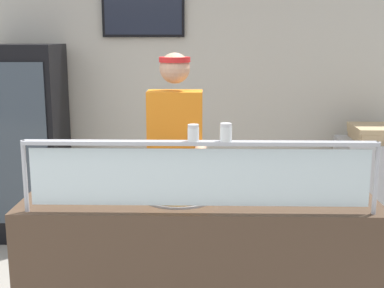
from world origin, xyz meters
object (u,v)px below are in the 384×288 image
Objects in this scene: pizza_server at (187,192)px; pepper_flake_shaker at (226,133)px; pizza_box_stack at (380,133)px; pizza_tray at (179,195)px; worker_figure at (176,161)px; drink_fridge at (25,142)px; parmesan_shaker at (193,134)px.

pizza_server is 2.97× the size of pepper_flake_shaker.
pizza_box_stack is at bearing 53.79° from pepper_flake_shaker.
pizza_box_stack is (1.74, 1.77, 0.04)m from pizza_tray.
drink_fridge is at bearing 142.26° from worker_figure.
drink_fridge reaches higher than pepper_flake_shaker.
pepper_flake_shaker is at bearing -45.52° from pizza_tray.
worker_figure reaches higher than pepper_flake_shaker.
pizza_tray is 0.55m from pepper_flake_shaker.
pepper_flake_shaker is at bearing -71.71° from worker_figure.
pepper_flake_shaker is at bearing -47.09° from pizza_server.
pizza_server is 0.16× the size of worker_figure.
pizza_tray is at bearing -134.49° from pizza_box_stack.
pepper_flake_shaker is 0.05× the size of worker_figure.
pepper_flake_shaker is at bearing -0.00° from parmesan_shaker.
worker_figure is 3.60× the size of pizza_box_stack.
worker_figure reaches higher than parmesan_shaker.
worker_figure is 0.98× the size of drink_fridge.
pizza_tray is 0.87× the size of pizza_box_stack.
worker_figure is at bearing 98.57° from parmesan_shaker.
drink_fridge is at bearing 130.09° from pizza_tray.
pepper_flake_shaker reaches higher than pizza_box_stack.
worker_figure is at bearing 94.62° from pizza_tray.
worker_figure is (-0.10, 0.69, 0.02)m from pizza_server.
pepper_flake_shaker reaches higher than pizza_tray.
pizza_box_stack is (1.79, 1.09, 0.00)m from worker_figure.
drink_fridge reaches higher than worker_figure.
pepper_flake_shaker reaches higher than parmesan_shaker.
pizza_server is 0.50m from pepper_flake_shaker.
parmesan_shaker reaches higher than pizza_tray.
pepper_flake_shaker is (0.17, -0.00, 0.00)m from parmesan_shaker.
pizza_tray is at bearing 108.42° from parmesan_shaker.
pepper_flake_shaker is (0.21, -0.24, 0.39)m from pizza_server.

